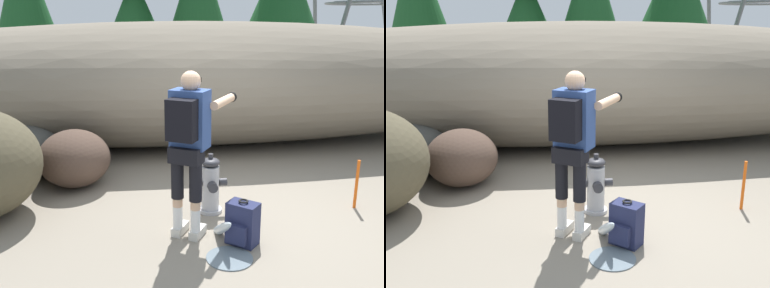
% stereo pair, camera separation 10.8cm
% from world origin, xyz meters
% --- Properties ---
extents(ground_plane, '(56.00, 56.00, 0.04)m').
position_xyz_m(ground_plane, '(0.00, 0.00, -0.02)').
color(ground_plane, gray).
extents(dirt_embankment, '(15.03, 3.20, 2.16)m').
position_xyz_m(dirt_embankment, '(0.00, 3.20, 1.08)').
color(dirt_embankment, '#756B5B').
rests_on(dirt_embankment, ground_plane).
extents(fire_hydrant, '(0.38, 0.33, 0.71)m').
position_xyz_m(fire_hydrant, '(-0.22, 0.09, 0.33)').
color(fire_hydrant, '#B2B2B7').
rests_on(fire_hydrant, ground_plane).
extents(hydrant_water_jet, '(0.45, 1.18, 0.67)m').
position_xyz_m(hydrant_water_jet, '(-0.22, -0.60, 0.06)').
color(hydrant_water_jet, silver).
rests_on(hydrant_water_jet, ground_plane).
extents(utility_worker, '(0.83, 1.03, 1.71)m').
position_xyz_m(utility_worker, '(-0.53, -0.43, 1.09)').
color(utility_worker, beige).
rests_on(utility_worker, ground_plane).
extents(spare_backpack, '(0.36, 0.36, 0.47)m').
position_xyz_m(spare_backpack, '(-0.04, -0.71, 0.22)').
color(spare_backpack, '#23284C').
rests_on(spare_backpack, ground_plane).
extents(boulder_mid, '(1.03, 1.08, 0.77)m').
position_xyz_m(boulder_mid, '(-1.89, 1.18, 0.38)').
color(boulder_mid, '#4A382D').
rests_on(boulder_mid, ground_plane).
extents(boulder_small, '(1.24, 1.34, 0.73)m').
position_xyz_m(boulder_small, '(-2.76, 1.74, 0.37)').
color(boulder_small, '#3D3E3B').
rests_on(boulder_small, ground_plane).
extents(boulder_outlier, '(0.83, 0.84, 0.41)m').
position_xyz_m(boulder_outlier, '(-1.86, 2.02, 0.20)').
color(boulder_outlier, '#3F3B2B').
rests_on(boulder_outlier, ground_plane).
extents(pine_tree_left, '(2.13, 2.13, 5.05)m').
position_xyz_m(pine_tree_left, '(-0.97, 8.90, 2.70)').
color(pine_tree_left, '#47331E').
rests_on(pine_tree_left, ground_plane).
extents(survey_stake, '(0.04, 0.04, 0.60)m').
position_xyz_m(survey_stake, '(1.52, -0.03, 0.30)').
color(survey_stake, '#E55914').
rests_on(survey_stake, ground_plane).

